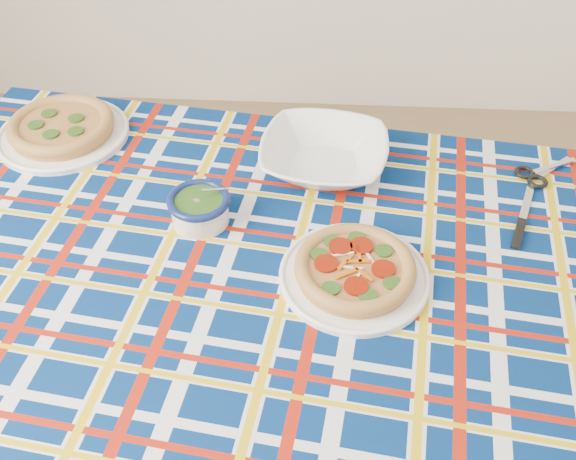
# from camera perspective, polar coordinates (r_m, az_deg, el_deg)

# --- Properties ---
(dining_table) EXTENTS (1.53, 1.08, 0.67)m
(dining_table) POSITION_cam_1_polar(r_m,az_deg,el_deg) (1.17, -2.44, -5.20)
(dining_table) COLOR brown
(dining_table) RESTS_ON floor
(tablecloth) EXTENTS (1.56, 1.11, 0.09)m
(tablecloth) POSITION_cam_1_polar(r_m,az_deg,el_deg) (1.15, -2.47, -4.47)
(tablecloth) COLOR navy
(tablecloth) RESTS_ON dining_table
(main_focaccia_plate) EXTENTS (0.32, 0.32, 0.05)m
(main_focaccia_plate) POSITION_cam_1_polar(r_m,az_deg,el_deg) (1.08, 5.97, -3.41)
(main_focaccia_plate) COLOR #AC703D
(main_focaccia_plate) RESTS_ON tablecloth
(pesto_bowl) EXTENTS (0.12, 0.12, 0.07)m
(pesto_bowl) POSITION_cam_1_polar(r_m,az_deg,el_deg) (1.18, -7.88, 2.08)
(pesto_bowl) COLOR #1B3C10
(pesto_bowl) RESTS_ON tablecloth
(serving_bowl) EXTENTS (0.29, 0.29, 0.06)m
(serving_bowl) POSITION_cam_1_polar(r_m,az_deg,el_deg) (1.30, 3.21, 6.62)
(serving_bowl) COLOR white
(serving_bowl) RESTS_ON tablecloth
(second_focaccia_plate) EXTENTS (0.32, 0.32, 0.05)m
(second_focaccia_plate) POSITION_cam_1_polar(r_m,az_deg,el_deg) (1.48, -19.50, 8.66)
(second_focaccia_plate) COLOR #AC703D
(second_focaccia_plate) RESTS_ON tablecloth
(table_knife) EXTENTS (0.09, 0.20, 0.01)m
(table_knife) POSITION_cam_1_polar(r_m,az_deg,el_deg) (1.31, 20.42, 2.16)
(table_knife) COLOR silver
(table_knife) RESTS_ON tablecloth
(kitchen_scissors) EXTENTS (0.18, 0.16, 0.01)m
(kitchen_scissors) POSITION_cam_1_polar(r_m,az_deg,el_deg) (1.42, 22.56, 5.23)
(kitchen_scissors) COLOR silver
(kitchen_scissors) RESTS_ON tablecloth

